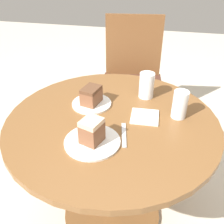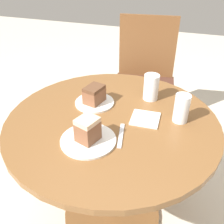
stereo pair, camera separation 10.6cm
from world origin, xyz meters
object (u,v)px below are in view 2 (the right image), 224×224
(chair, at_px, (144,78))
(glass_water, at_px, (151,88))
(plate_near, at_px, (88,140))
(plate_far, at_px, (95,103))
(glass_lemonade, at_px, (181,110))
(cake_slice_far, at_px, (94,94))
(cake_slice_near, at_px, (88,129))

(chair, height_order, glass_water, chair)
(plate_near, height_order, glass_water, glass_water)
(plate_far, distance_m, glass_lemonade, 0.43)
(plate_near, height_order, cake_slice_far, cake_slice_far)
(cake_slice_near, bearing_deg, chair, 88.87)
(glass_water, bearing_deg, cake_slice_near, -112.64)
(plate_far, bearing_deg, chair, 82.54)
(plate_near, distance_m, cake_slice_far, 0.31)
(plate_near, xyz_separation_m, cake_slice_far, (-0.08, 0.29, 0.05))
(chair, bearing_deg, plate_near, -98.57)
(glass_lemonade, distance_m, glass_water, 0.23)
(plate_near, bearing_deg, glass_water, 67.36)
(plate_near, xyz_separation_m, plate_far, (-0.08, 0.29, 0.00))
(cake_slice_far, bearing_deg, glass_water, 27.58)
(glass_water, bearing_deg, plate_near, -112.64)
(cake_slice_near, bearing_deg, plate_near, 180.00)
(cake_slice_near, bearing_deg, cake_slice_far, 106.04)
(cake_slice_near, height_order, glass_water, glass_water)
(cake_slice_near, distance_m, glass_water, 0.46)
(plate_near, bearing_deg, plate_far, 106.04)
(glass_lemonade, bearing_deg, cake_slice_near, -142.27)
(plate_near, bearing_deg, chair, 88.87)
(plate_far, height_order, cake_slice_far, cake_slice_far)
(plate_far, bearing_deg, cake_slice_near, -73.96)
(plate_near, height_order, plate_far, same)
(plate_far, height_order, glass_water, glass_water)
(plate_far, bearing_deg, glass_lemonade, -2.96)
(cake_slice_far, bearing_deg, cake_slice_near, -73.96)
(chair, height_order, cake_slice_far, chair)
(plate_far, xyz_separation_m, glass_lemonade, (0.43, -0.02, 0.05))
(chair, height_order, plate_far, chair)
(glass_lemonade, height_order, glass_water, same)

